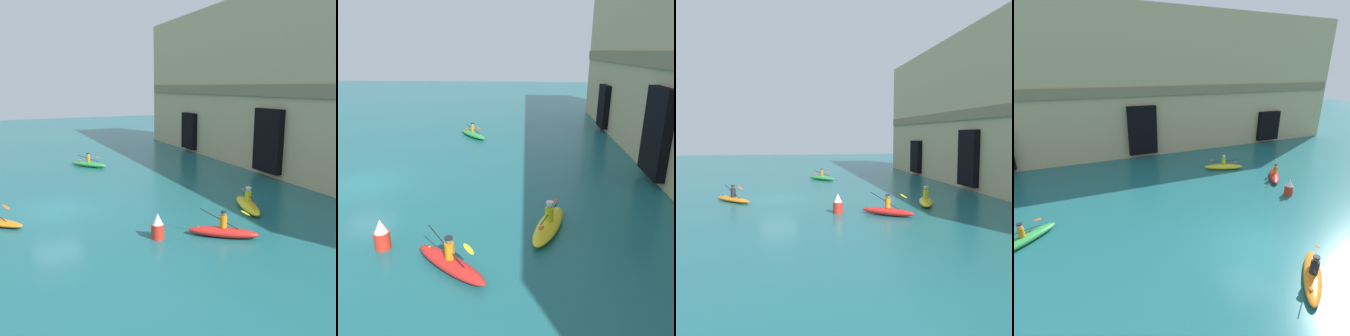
% 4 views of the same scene
% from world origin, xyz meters
% --- Properties ---
extents(ground_plane, '(120.00, 120.00, 0.00)m').
position_xyz_m(ground_plane, '(0.00, 0.00, 0.00)').
color(ground_plane, '#1E6066').
extents(cliff_bluff, '(44.39, 7.18, 13.25)m').
position_xyz_m(cliff_bluff, '(-0.65, 18.64, 6.60)').
color(cliff_bluff, tan).
rests_on(cliff_bluff, ground).
extents(kayak_yellow, '(3.32, 1.83, 1.22)m').
position_xyz_m(kayak_yellow, '(4.14, 9.36, 0.26)').
color(kayak_yellow, yellow).
rests_on(kayak_yellow, ground).
extents(kayak_red, '(2.39, 2.84, 1.29)m').
position_xyz_m(kayak_red, '(6.77, 6.08, 0.26)').
color(kayak_red, red).
rests_on(kayak_red, ground).
extents(kayak_green, '(3.21, 2.74, 1.13)m').
position_xyz_m(kayak_green, '(-10.23, 4.17, 0.24)').
color(kayak_green, green).
rests_on(kayak_green, ground).
extents(marker_buoy, '(0.56, 0.56, 1.13)m').
position_xyz_m(marker_buoy, '(5.71, 3.44, 0.52)').
color(marker_buoy, red).
rests_on(marker_buoy, ground).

